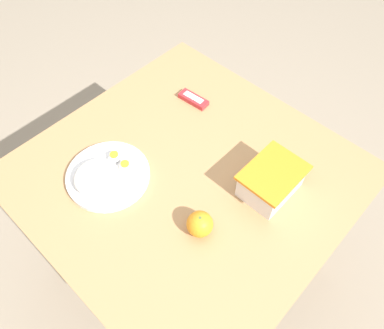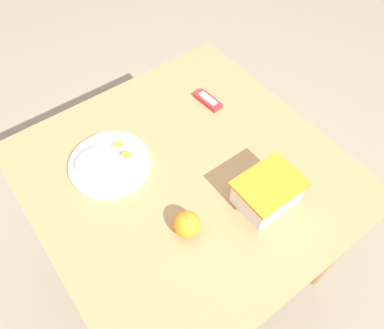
% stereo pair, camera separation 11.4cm
% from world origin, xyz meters
% --- Properties ---
extents(ground_plane, '(10.00, 10.00, 0.00)m').
position_xyz_m(ground_plane, '(0.00, 0.00, 0.00)').
color(ground_plane, gray).
extents(table, '(0.92, 0.94, 0.73)m').
position_xyz_m(table, '(0.00, 0.00, 0.62)').
color(table, '#AD7F51').
rests_on(table, ground_plane).
extents(food_container, '(0.18, 0.14, 0.10)m').
position_xyz_m(food_container, '(-0.12, 0.22, 0.77)').
color(food_container, white).
rests_on(food_container, table).
extents(orange_fruit, '(0.07, 0.07, 0.07)m').
position_xyz_m(orange_fruit, '(0.12, 0.16, 0.77)').
color(orange_fruit, orange).
rests_on(orange_fruit, table).
extents(rice_plate, '(0.25, 0.25, 0.07)m').
position_xyz_m(rice_plate, '(0.19, -0.16, 0.75)').
color(rice_plate, white).
rests_on(rice_plate, table).
extents(candy_bar, '(0.05, 0.11, 0.02)m').
position_xyz_m(candy_bar, '(-0.24, -0.20, 0.74)').
color(candy_bar, '#B7282D').
rests_on(candy_bar, table).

